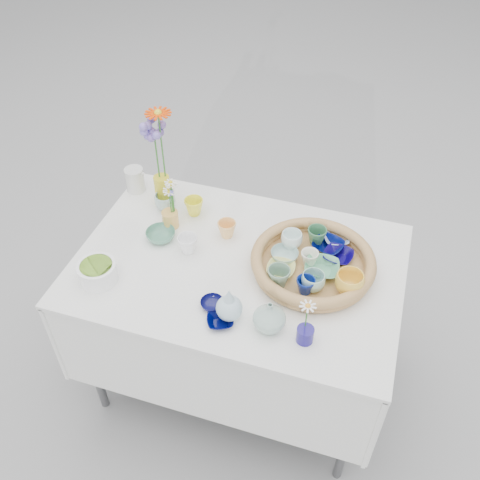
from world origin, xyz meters
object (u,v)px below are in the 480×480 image
(display_table, at_px, (239,374))
(wicker_tray, at_px, (313,263))
(tall_vase_yellow, at_px, (163,189))
(bud_vase_seafoam, at_px, (269,316))

(display_table, xyz_separation_m, wicker_tray, (0.28, 0.05, 0.80))
(wicker_tray, relative_size, tall_vase_yellow, 3.70)
(display_table, xyz_separation_m, bud_vase_seafoam, (0.20, -0.26, 0.82))
(display_table, height_order, bud_vase_seafoam, bud_vase_seafoam)
(bud_vase_seafoam, bearing_deg, tall_vase_yellow, 139.59)
(display_table, bearing_deg, wicker_tray, 10.12)
(wicker_tray, xyz_separation_m, tall_vase_yellow, (-0.71, 0.22, 0.03))
(display_table, distance_m, bud_vase_seafoam, 0.89)
(bud_vase_seafoam, distance_m, tall_vase_yellow, 0.83)
(display_table, relative_size, tall_vase_yellow, 9.83)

